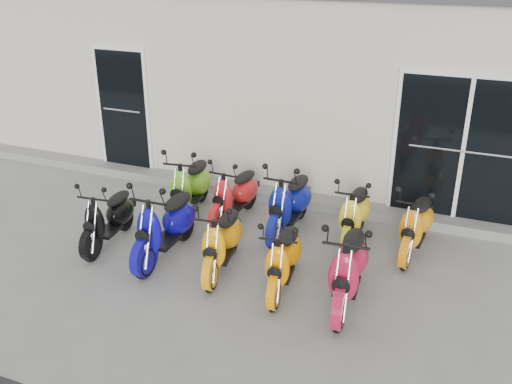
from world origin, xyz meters
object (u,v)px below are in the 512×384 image
scooter_front_black (108,211)px  scooter_front_orange_b (283,251)px  scooter_front_red (349,259)px  scooter_back_blue (290,195)px  scooter_front_orange_a (222,233)px  scooter_back_yellow (355,207)px  scooter_back_green (190,179)px  scooter_back_extra (417,217)px  scooter_front_blue (165,216)px  scooter_back_red (235,188)px

scooter_front_black → scooter_front_orange_b: scooter_front_black is taller
scooter_front_red → scooter_back_blue: size_ratio=1.00×
scooter_front_orange_a → scooter_back_blue: size_ratio=0.91×
scooter_back_yellow → scooter_back_green: bearing=179.5°
scooter_front_orange_a → scooter_back_blue: scooter_back_blue is taller
scooter_front_orange_b → scooter_back_extra: size_ratio=0.96×
scooter_front_orange_a → scooter_back_blue: (0.46, 1.33, 0.06)m
scooter_front_blue → scooter_front_orange_a: size_ratio=1.13×
scooter_back_yellow → scooter_front_orange_a: bearing=-137.2°
scooter_back_red → scooter_back_yellow: (1.85, -0.00, 0.00)m
scooter_back_green → scooter_back_blue: (1.63, 0.00, -0.00)m
scooter_front_black → scooter_front_orange_a: bearing=-6.6°
scooter_front_blue → scooter_back_yellow: 2.64m
scooter_front_orange_b → scooter_front_blue: bearing=168.3°
scooter_back_yellow → scooter_back_extra: (0.85, 0.00, -0.00)m
scooter_front_blue → scooter_front_orange_b: 1.73m
scooter_front_orange_b → scooter_back_extra: 2.05m
scooter_back_green → scooter_back_red: scooter_back_green is taller
scooter_front_red → scooter_back_green: (-2.85, 1.44, 0.00)m
scooter_front_orange_b → scooter_front_red: (0.81, -0.01, 0.08)m
scooter_front_orange_b → scooter_front_red: 0.81m
scooter_front_black → scooter_front_blue: bearing=-6.0°
scooter_front_orange_a → scooter_back_green: size_ratio=0.90×
scooter_back_extra → scooter_back_green: bearing=-173.9°
scooter_front_blue → scooter_back_green: 1.34m
scooter_front_orange_a → scooter_front_red: 1.69m
scooter_back_green → scooter_front_blue: bearing=-84.0°
scooter_front_black → scooter_back_blue: bearing=24.7°
scooter_front_blue → scooter_back_extra: bearing=23.2°
scooter_front_black → scooter_back_blue: (2.24, 1.29, 0.07)m
scooter_front_blue → scooter_back_extra: size_ratio=1.13×
scooter_front_red → scooter_front_black: bearing=172.6°
scooter_front_black → scooter_front_blue: 0.93m
scooter_back_yellow → scooter_front_red: bearing=-82.0°
scooter_back_blue → scooter_back_green: bearing=-178.4°
scooter_back_green → scooter_back_red: size_ratio=1.11×
scooter_front_blue → scooter_front_black: bearing=178.6°
scooter_back_red → scooter_back_blue: (0.91, -0.07, 0.06)m
scooter_front_orange_b → scooter_back_extra: scooter_back_extra is taller
scooter_back_extra → scooter_front_orange_a: bearing=-143.2°
scooter_front_orange_b → scooter_back_blue: scooter_back_blue is taller
scooter_front_black → scooter_front_orange_a: size_ratio=0.97×
scooter_back_extra → scooter_front_orange_b: bearing=-127.5°
scooter_front_orange_a → scooter_back_extra: (2.26, 1.41, 0.00)m
scooter_back_green → scooter_back_blue: scooter_back_green is taller
scooter_front_blue → scooter_back_red: (0.40, 1.38, -0.07)m
scooter_front_orange_a → scooter_back_green: bearing=122.5°
scooter_front_red → scooter_front_blue: bearing=171.9°
scooter_front_red → scooter_back_yellow: scooter_front_red is taller
scooter_front_blue → scooter_back_yellow: (2.25, 1.38, -0.07)m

